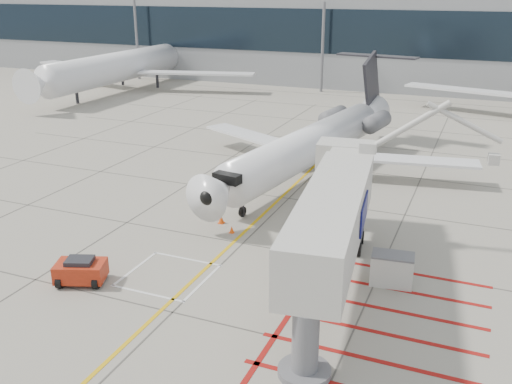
% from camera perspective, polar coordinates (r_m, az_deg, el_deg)
% --- Properties ---
extents(ground_plane, '(260.00, 260.00, 0.00)m').
position_cam_1_polar(ground_plane, '(29.90, -4.45, -8.16)').
color(ground_plane, gray).
rests_on(ground_plane, ground).
extents(regional_jet, '(29.34, 34.74, 8.20)m').
position_cam_1_polar(regional_jet, '(41.70, 4.06, 6.10)').
color(regional_jet, white).
rests_on(regional_jet, ground_plane).
extents(jet_bridge, '(10.57, 18.70, 7.12)m').
position_cam_1_polar(jet_bridge, '(26.47, 7.55, -3.61)').
color(jet_bridge, beige).
rests_on(jet_bridge, ground_plane).
extents(pushback_tug, '(2.78, 2.25, 1.41)m').
position_cam_1_polar(pushback_tug, '(29.99, -17.13, -7.46)').
color(pushback_tug, '#B02811').
rests_on(pushback_tug, ground_plane).
extents(baggage_cart, '(2.36, 1.78, 1.34)m').
position_cam_1_polar(baggage_cart, '(34.90, 7.17, -2.77)').
color(baggage_cart, slate).
rests_on(baggage_cart, ground_plane).
extents(ground_power_unit, '(2.18, 1.42, 1.63)m').
position_cam_1_polar(ground_power_unit, '(29.30, 13.44, -7.53)').
color(ground_power_unit, beige).
rests_on(ground_power_unit, ground_plane).
extents(cone_nose, '(0.39, 0.39, 0.54)m').
position_cam_1_polar(cone_nose, '(35.81, -3.50, -2.72)').
color(cone_nose, '#E3470B').
rests_on(cone_nose, ground_plane).
extents(cone_side, '(0.31, 0.31, 0.43)m').
position_cam_1_polar(cone_side, '(34.45, -2.44, -3.76)').
color(cone_side, '#FD500D').
rests_on(cone_side, ground_plane).
extents(terminal_building, '(180.00, 28.00, 14.00)m').
position_cam_1_polar(terminal_building, '(93.69, 21.81, 14.30)').
color(terminal_building, gray).
rests_on(terminal_building, ground_plane).
extents(terminal_glass_band, '(180.00, 0.10, 6.00)m').
position_cam_1_polar(terminal_glass_band, '(79.61, 21.56, 14.28)').
color(terminal_glass_band, black).
rests_on(terminal_glass_band, ground_plane).
extents(bg_aircraft_b, '(36.20, 40.22, 12.07)m').
position_cam_1_polar(bg_aircraft_b, '(84.83, -12.57, 14.10)').
color(bg_aircraft_b, silver).
rests_on(bg_aircraft_b, ground_plane).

